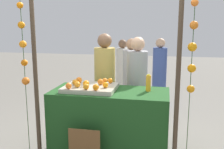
{
  "coord_description": "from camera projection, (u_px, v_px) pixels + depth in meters",
  "views": [
    {
      "loc": [
        0.74,
        -3.44,
        1.85
      ],
      "look_at": [
        0.0,
        0.15,
        1.14
      ],
      "focal_mm": 41.9,
      "sensor_mm": 36.0,
      "label": 1
    }
  ],
  "objects": [
    {
      "name": "orange_1",
      "position": [
        69.0,
        86.0,
        3.48
      ],
      "size": [
        0.08,
        0.08,
        0.08
      ],
      "primitive_type": "sphere",
      "color": "orange",
      "rests_on": "orange_tray"
    },
    {
      "name": "juice_bottle",
      "position": [
        148.0,
        83.0,
        3.58
      ],
      "size": [
        0.07,
        0.07,
        0.24
      ],
      "color": "#F4A425",
      "rests_on": "stall_counter"
    },
    {
      "name": "vendor_right",
      "position": [
        137.0,
        91.0,
        4.26
      ],
      "size": [
        0.33,
        0.33,
        1.65
      ],
      "color": "#99999E",
      "rests_on": "ground_plane"
    },
    {
      "name": "vendor_left",
      "position": [
        105.0,
        89.0,
        4.32
      ],
      "size": [
        0.34,
        0.34,
        1.7
      ],
      "color": "tan",
      "rests_on": "ground_plane"
    },
    {
      "name": "garland_strand_left",
      "position": [
        23.0,
        50.0,
        3.33
      ],
      "size": [
        0.11,
        0.1,
        2.18
      ],
      "color": "#2D4C23",
      "rests_on": "ground_plane"
    },
    {
      "name": "orange_0",
      "position": [
        86.0,
        87.0,
        3.44
      ],
      "size": [
        0.08,
        0.08,
        0.08
      ],
      "primitive_type": "sphere",
      "color": "orange",
      "rests_on": "orange_tray"
    },
    {
      "name": "canopy_post_right",
      "position": [
        178.0,
        84.0,
        3.01
      ],
      "size": [
        0.06,
        0.06,
        2.34
      ],
      "primitive_type": "cylinder",
      "color": "#473828",
      "rests_on": "ground_plane"
    },
    {
      "name": "stall_counter",
      "position": [
        110.0,
        123.0,
        3.72
      ],
      "size": [
        1.62,
        0.74,
        0.94
      ],
      "primitive_type": "cube",
      "color": "#1E4C1E",
      "rests_on": "ground_plane"
    },
    {
      "name": "crowd_person_0",
      "position": [
        122.0,
        73.0,
        6.22
      ],
      "size": [
        0.3,
        0.3,
        1.49
      ],
      "color": "beige",
      "rests_on": "ground_plane"
    },
    {
      "name": "orange_6",
      "position": [
        110.0,
        81.0,
        3.82
      ],
      "size": [
        0.07,
        0.07,
        0.07
      ],
      "primitive_type": "sphere",
      "color": "orange",
      "rests_on": "orange_tray"
    },
    {
      "name": "orange_2",
      "position": [
        75.0,
        82.0,
        3.69
      ],
      "size": [
        0.08,
        0.08,
        0.08
      ],
      "primitive_type": "sphere",
      "color": "orange",
      "rests_on": "orange_tray"
    },
    {
      "name": "orange_9",
      "position": [
        86.0,
        84.0,
        3.59
      ],
      "size": [
        0.09,
        0.09,
        0.09
      ],
      "primitive_type": "sphere",
      "color": "orange",
      "rests_on": "orange_tray"
    },
    {
      "name": "orange_10",
      "position": [
        105.0,
        85.0,
        3.53
      ],
      "size": [
        0.08,
        0.08,
        0.08
      ],
      "primitive_type": "sphere",
      "color": "orange",
      "rests_on": "orange_tray"
    },
    {
      "name": "orange_8",
      "position": [
        77.0,
        84.0,
        3.55
      ],
      "size": [
        0.08,
        0.08,
        0.08
      ],
      "primitive_type": "sphere",
      "color": "orange",
      "rests_on": "orange_tray"
    },
    {
      "name": "crowd_person_1",
      "position": [
        159.0,
        75.0,
        5.84
      ],
      "size": [
        0.31,
        0.31,
        1.54
      ],
      "color": "#384C8C",
      "rests_on": "ground_plane"
    },
    {
      "name": "orange_7",
      "position": [
        79.0,
        80.0,
        3.82
      ],
      "size": [
        0.09,
        0.09,
        0.09
      ],
      "primitive_type": "sphere",
      "color": "orange",
      "rests_on": "orange_tray"
    },
    {
      "name": "orange_4",
      "position": [
        100.0,
        82.0,
        3.71
      ],
      "size": [
        0.08,
        0.08,
        0.08
      ],
      "primitive_type": "sphere",
      "color": "orange",
      "rests_on": "orange_tray"
    },
    {
      "name": "garland_strand_right",
      "position": [
        192.0,
        51.0,
        2.91
      ],
      "size": [
        0.11,
        0.11,
        2.18
      ],
      "color": "#2D4C23",
      "rests_on": "ground_plane"
    },
    {
      "name": "orange_tray",
      "position": [
        90.0,
        88.0,
        3.67
      ],
      "size": [
        0.72,
        0.57,
        0.06
      ],
      "primitive_type": "cube",
      "color": "#B2AD99",
      "rests_on": "stall_counter"
    },
    {
      "name": "canopy_post_left",
      "position": [
        36.0,
        77.0,
        3.37
      ],
      "size": [
        0.06,
        0.06,
        2.34
      ],
      "primitive_type": "cylinder",
      "color": "#473828",
      "rests_on": "ground_plane"
    },
    {
      "name": "crowd_person_2",
      "position": [
        131.0,
        83.0,
        4.99
      ],
      "size": [
        0.32,
        0.32,
        1.59
      ],
      "color": "#99999E",
      "rests_on": "ground_plane"
    },
    {
      "name": "orange_3",
      "position": [
        96.0,
        87.0,
        3.4
      ],
      "size": [
        0.08,
        0.08,
        0.08
      ],
      "primitive_type": "sphere",
      "color": "orange",
      "rests_on": "orange_tray"
    },
    {
      "name": "orange_5",
      "position": [
        105.0,
        81.0,
        3.81
      ],
      "size": [
        0.07,
        0.07,
        0.07
      ],
      "primitive_type": "sphere",
      "color": "orange",
      "rests_on": "orange_tray"
    }
  ]
}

